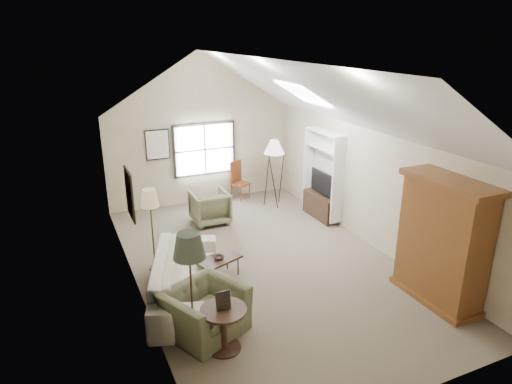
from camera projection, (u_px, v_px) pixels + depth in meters
name	position (u px, v px, depth m)	size (l,w,h in m)	color
room_shell	(265.00, 104.00, 8.16)	(5.01, 8.01, 4.00)	brown
window	(205.00, 149.00, 12.19)	(1.72, 0.08, 1.42)	black
skylight	(303.00, 93.00, 9.44)	(0.80, 1.20, 0.52)	white
wall_art	(145.00, 167.00, 9.59)	(1.97, 3.71, 0.88)	black
armoire	(443.00, 242.00, 7.65)	(0.60, 1.50, 2.20)	brown
tv_alcove	(323.00, 174.00, 11.13)	(0.32, 1.30, 2.10)	white
media_console	(321.00, 206.00, 11.41)	(0.34, 1.18, 0.60)	#382316
tv_panel	(322.00, 183.00, 11.20)	(0.05, 0.90, 0.55)	black
sofa	(186.00, 276.00, 7.95)	(2.72, 1.06, 0.79)	beige
armchair_near	(205.00, 311.00, 7.01)	(1.15, 1.00, 0.75)	#616345
armchair_far	(210.00, 207.00, 11.07)	(0.85, 0.88, 0.80)	#5E6647
coffee_table	(219.00, 268.00, 8.60)	(0.82, 0.46, 0.42)	#351D15
bowl	(219.00, 257.00, 8.52)	(0.20, 0.20, 0.05)	#392317
side_table	(224.00, 329.00, 6.64)	(0.68, 0.68, 0.68)	#381E16
side_chair	(240.00, 180.00, 12.63)	(0.41, 0.41, 1.06)	brown
tripod_lamp	(274.00, 173.00, 11.97)	(0.53, 0.53, 1.84)	white
dark_lamp	(191.00, 292.00, 6.45)	(0.45, 0.45, 1.90)	#262C1F
tan_lamp	(152.00, 230.00, 8.72)	(0.34, 0.34, 1.70)	tan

